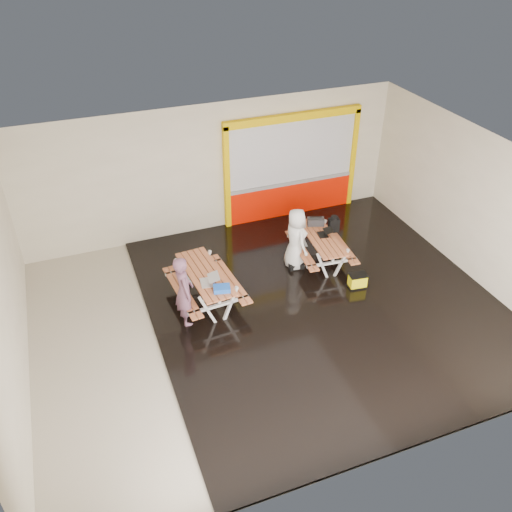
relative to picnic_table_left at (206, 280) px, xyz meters
name	(u,v)px	position (x,y,z in m)	size (l,w,h in m)	color
room	(272,248)	(1.17, -0.94, 1.13)	(10.02, 8.02, 3.52)	beige
deck	(322,302)	(2.42, -0.94, -0.59)	(7.50, 7.98, 0.05)	black
kiosk	(292,169)	(3.37, 2.99, 0.82)	(3.88, 0.16, 3.00)	#F31600
picnic_table_left	(206,280)	(0.00, 0.00, 0.00)	(1.53, 2.12, 0.81)	#D17344
picnic_table_right	(321,243)	(3.11, 0.53, -0.05)	(1.42, 1.96, 0.74)	#D17344
person_left	(184,291)	(-0.60, -0.51, 0.23)	(0.60, 0.39, 1.64)	#72485F
person_right	(296,239)	(2.44, 0.60, 0.17)	(0.77, 0.50, 1.58)	white
laptop_left	(209,281)	(-0.02, -0.36, 0.24)	(0.44, 0.40, 0.17)	silver
laptop_right	(325,233)	(3.21, 0.59, 0.18)	(0.39, 0.36, 0.15)	black
blue_pouch	(222,289)	(0.15, -0.72, 0.24)	(0.35, 0.24, 0.10)	blue
toolbox	(316,222)	(3.21, 1.09, 0.22)	(0.46, 0.33, 0.24)	black
backpack	(334,224)	(3.72, 1.05, 0.06)	(0.29, 0.20, 0.45)	black
dark_case	(296,265)	(2.41, 0.47, -0.50)	(0.37, 0.27, 0.14)	black
fluke_bag	(357,281)	(3.42, -0.77, -0.40)	(0.44, 0.31, 0.35)	black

